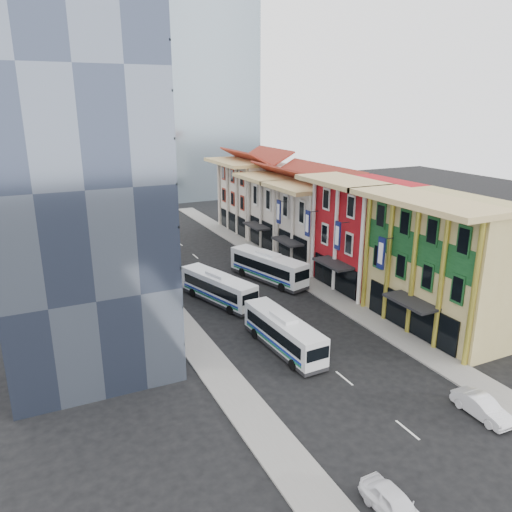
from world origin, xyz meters
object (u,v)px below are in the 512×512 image
bus_left_far (218,287)px  bus_right (268,267)px  sedan_left (394,504)px  bus_left_near (283,332)px  shophouse_tan (449,265)px  sedan_right (482,407)px  office_tower (64,167)px

bus_left_far → bus_right: (7.70, 3.57, 0.13)m
bus_left_far → sedan_left: bearing=-111.3°
bus_left_near → bus_right: 17.19m
bus_right → sedan_left: size_ratio=2.65×
shophouse_tan → sedan_right: 15.61m
bus_left_near → sedan_left: 18.58m
bus_left_near → bus_left_far: size_ratio=0.99×
bus_right → sedan_left: bearing=-122.2°
office_tower → bus_right: 25.65m
office_tower → bus_left_far: 19.28m
bus_left_far → office_tower: bearing=165.0°
sedan_right → office_tower: bearing=132.0°
sedan_left → sedan_right: sedan_left is taller
bus_left_far → sedan_left: bus_left_far is taller
bus_left_far → sedan_right: bearing=-88.8°
bus_left_near → bus_right: bus_right is taller
bus_left_near → shophouse_tan: bearing=-10.4°
shophouse_tan → office_tower: office_tower is taller
office_tower → sedan_left: 35.25m
bus_left_near → bus_left_far: 12.36m
bus_left_near → sedan_right: size_ratio=2.36×
shophouse_tan → office_tower: 35.19m
sedan_left → bus_right: bearing=71.3°
bus_right → office_tower: bearing=174.8°
sedan_left → shophouse_tan: bearing=37.3°
shophouse_tan → bus_left_far: 22.80m
bus_left_near → sedan_right: 16.00m
shophouse_tan → bus_left_far: (-17.10, 14.44, -4.36)m
shophouse_tan → sedan_left: bearing=-140.4°
shophouse_tan → bus_right: bearing=117.6°
bus_right → sedan_left: 35.58m
bus_right → sedan_right: bus_right is taller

